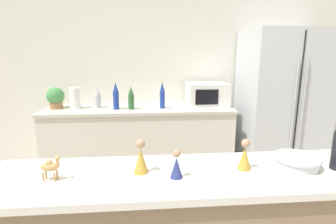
{
  "coord_description": "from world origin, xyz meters",
  "views": [
    {
      "loc": [
        -0.25,
        -0.67,
        1.51
      ],
      "look_at": [
        -0.06,
        1.44,
        1.04
      ],
      "focal_mm": 28.0,
      "sensor_mm": 36.0,
      "label": 1
    }
  ],
  "objects_px": {
    "wise_man_figurine_blue": "(176,166)",
    "wise_man_figurine_crimson": "(245,156)",
    "refrigerator": "(280,106)",
    "back_bottle_3": "(131,98)",
    "back_bottle_0": "(97,98)",
    "back_bottle_1": "(116,96)",
    "potted_plant": "(56,97)",
    "paper_towel_roll": "(75,98)",
    "wise_man_figurine_purple": "(141,158)",
    "camel_figurine": "(50,166)",
    "fruit_bowl": "(297,161)",
    "microwave": "(207,95)",
    "back_bottle_2": "(162,95)"
  },
  "relations": [
    {
      "from": "wise_man_figurine_blue",
      "to": "wise_man_figurine_crimson",
      "type": "distance_m",
      "value": 0.35
    },
    {
      "from": "refrigerator",
      "to": "back_bottle_3",
      "type": "relative_size",
      "value": 6.68
    },
    {
      "from": "back_bottle_0",
      "to": "back_bottle_1",
      "type": "xyz_separation_m",
      "value": [
        0.23,
        -0.11,
        0.04
      ]
    },
    {
      "from": "potted_plant",
      "to": "back_bottle_0",
      "type": "bearing_deg",
      "value": 0.73
    },
    {
      "from": "paper_towel_roll",
      "to": "wise_man_figurine_crimson",
      "type": "bearing_deg",
      "value": -55.42
    },
    {
      "from": "wise_man_figurine_blue",
      "to": "back_bottle_0",
      "type": "bearing_deg",
      "value": 109.48
    },
    {
      "from": "potted_plant",
      "to": "paper_towel_roll",
      "type": "xyz_separation_m",
      "value": [
        0.23,
        -0.03,
        -0.01
      ]
    },
    {
      "from": "back_bottle_0",
      "to": "wise_man_figurine_purple",
      "type": "distance_m",
      "value": 1.99
    },
    {
      "from": "back_bottle_0",
      "to": "back_bottle_3",
      "type": "height_order",
      "value": "back_bottle_3"
    },
    {
      "from": "wise_man_figurine_crimson",
      "to": "paper_towel_roll",
      "type": "bearing_deg",
      "value": 124.58
    },
    {
      "from": "back_bottle_1",
      "to": "camel_figurine",
      "type": "relative_size",
      "value": 2.68
    },
    {
      "from": "refrigerator",
      "to": "fruit_bowl",
      "type": "relative_size",
      "value": 7.73
    },
    {
      "from": "refrigerator",
      "to": "back_bottle_1",
      "type": "distance_m",
      "value": 1.97
    },
    {
      "from": "microwave",
      "to": "back_bottle_0",
      "type": "distance_m",
      "value": 1.31
    },
    {
      "from": "refrigerator",
      "to": "wise_man_figurine_blue",
      "type": "height_order",
      "value": "refrigerator"
    },
    {
      "from": "microwave",
      "to": "wise_man_figurine_crimson",
      "type": "bearing_deg",
      "value": -97.65
    },
    {
      "from": "back_bottle_3",
      "to": "back_bottle_1",
      "type": "bearing_deg",
      "value": 176.89
    },
    {
      "from": "wise_man_figurine_blue",
      "to": "paper_towel_roll",
      "type": "bearing_deg",
      "value": 116.0
    },
    {
      "from": "back_bottle_3",
      "to": "wise_man_figurine_blue",
      "type": "distance_m",
      "value": 1.89
    },
    {
      "from": "paper_towel_roll",
      "to": "back_bottle_0",
      "type": "xyz_separation_m",
      "value": [
        0.25,
        0.04,
        -0.01
      ]
    },
    {
      "from": "wise_man_figurine_blue",
      "to": "refrigerator",
      "type": "bearing_deg",
      "value": 51.41
    },
    {
      "from": "potted_plant",
      "to": "back_bottle_2",
      "type": "relative_size",
      "value": 0.79
    },
    {
      "from": "fruit_bowl",
      "to": "back_bottle_2",
      "type": "bearing_deg",
      "value": 107.25
    },
    {
      "from": "refrigerator",
      "to": "back_bottle_2",
      "type": "bearing_deg",
      "value": 179.11
    },
    {
      "from": "paper_towel_roll",
      "to": "fruit_bowl",
      "type": "distance_m",
      "value": 2.46
    },
    {
      "from": "microwave",
      "to": "back_bottle_3",
      "type": "height_order",
      "value": "microwave"
    },
    {
      "from": "fruit_bowl",
      "to": "wise_man_figurine_blue",
      "type": "distance_m",
      "value": 0.63
    },
    {
      "from": "paper_towel_roll",
      "to": "wise_man_figurine_purple",
      "type": "xyz_separation_m",
      "value": [
        0.79,
        -1.88,
        0.01
      ]
    },
    {
      "from": "back_bottle_2",
      "to": "fruit_bowl",
      "type": "relative_size",
      "value": 1.35
    },
    {
      "from": "wise_man_figurine_purple",
      "to": "microwave",
      "type": "bearing_deg",
      "value": 67.95
    },
    {
      "from": "back_bottle_3",
      "to": "wise_man_figurine_blue",
      "type": "bearing_deg",
      "value": -80.8
    },
    {
      "from": "fruit_bowl",
      "to": "wise_man_figurine_crimson",
      "type": "bearing_deg",
      "value": -179.2
    },
    {
      "from": "refrigerator",
      "to": "paper_towel_roll",
      "type": "relative_size",
      "value": 7.31
    },
    {
      "from": "wise_man_figurine_crimson",
      "to": "wise_man_figurine_purple",
      "type": "bearing_deg",
      "value": 179.43
    },
    {
      "from": "potted_plant",
      "to": "back_bottle_1",
      "type": "bearing_deg",
      "value": -8.65
    },
    {
      "from": "back_bottle_1",
      "to": "back_bottle_3",
      "type": "height_order",
      "value": "back_bottle_1"
    },
    {
      "from": "microwave",
      "to": "fruit_bowl",
      "type": "distance_m",
      "value": 1.9
    },
    {
      "from": "microwave",
      "to": "wise_man_figurine_blue",
      "type": "bearing_deg",
      "value": -107.07
    },
    {
      "from": "potted_plant",
      "to": "back_bottle_1",
      "type": "xyz_separation_m",
      "value": [
        0.7,
        -0.11,
        0.02
      ]
    },
    {
      "from": "paper_towel_roll",
      "to": "microwave",
      "type": "distance_m",
      "value": 1.56
    },
    {
      "from": "paper_towel_roll",
      "to": "back_bottle_1",
      "type": "xyz_separation_m",
      "value": [
        0.48,
        -0.07,
        0.03
      ]
    },
    {
      "from": "paper_towel_roll",
      "to": "microwave",
      "type": "xyz_separation_m",
      "value": [
        1.56,
        0.02,
        0.02
      ]
    },
    {
      "from": "potted_plant",
      "to": "paper_towel_roll",
      "type": "distance_m",
      "value": 0.23
    },
    {
      "from": "potted_plant",
      "to": "fruit_bowl",
      "type": "distance_m",
      "value": 2.63
    },
    {
      "from": "potted_plant",
      "to": "wise_man_figurine_purple",
      "type": "bearing_deg",
      "value": -62.11
    },
    {
      "from": "refrigerator",
      "to": "back_bottle_2",
      "type": "height_order",
      "value": "refrigerator"
    },
    {
      "from": "wise_man_figurine_purple",
      "to": "fruit_bowl",
      "type": "bearing_deg",
      "value": -0.09
    },
    {
      "from": "back_bottle_2",
      "to": "wise_man_figurine_blue",
      "type": "distance_m",
      "value": 1.89
    },
    {
      "from": "paper_towel_roll",
      "to": "wise_man_figurine_purple",
      "type": "relative_size",
      "value": 1.44
    },
    {
      "from": "back_bottle_1",
      "to": "back_bottle_3",
      "type": "bearing_deg",
      "value": -3.11
    }
  ]
}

